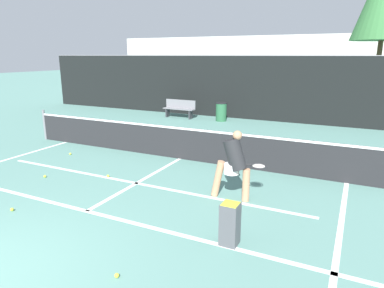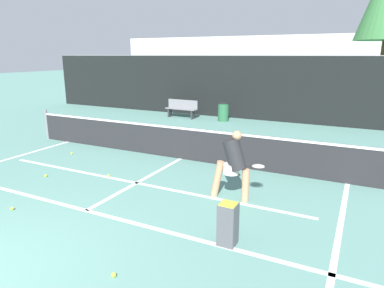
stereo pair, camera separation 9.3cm
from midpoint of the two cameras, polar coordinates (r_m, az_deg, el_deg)
court_baseline_near at (r=7.14m, az=-16.85°, el=-10.56°), size 11.00×0.10×0.01m
court_service_line at (r=8.32m, az=-8.91°, el=-6.42°), size 8.25×0.10×0.01m
court_center_mark at (r=8.52m, az=-7.87°, el=-5.86°), size 0.10×3.89×0.01m
court_sideline_left at (r=11.59m, az=-26.61°, el=-1.76°), size 0.10×4.89×0.01m
court_sideline_right at (r=7.18m, az=24.03°, el=-11.10°), size 0.10×4.89×0.01m
net at (r=9.95m, az=-1.65°, el=0.35°), size 11.09×0.09×1.07m
fence_back at (r=16.31m, az=10.40°, el=9.14°), size 24.00×0.06×2.95m
player_practicing at (r=7.14m, az=7.29°, el=-3.15°), size 1.13×0.62×1.50m
tennis_ball_scattered_0 at (r=5.14m, az=-12.37°, el=-20.53°), size 0.07×0.07×0.07m
tennis_ball_scattered_1 at (r=8.85m, az=-13.47°, el=-5.15°), size 0.07×0.07×0.07m
tennis_ball_scattered_2 at (r=7.70m, az=-27.47°, el=-9.52°), size 0.07×0.07×0.07m
tennis_ball_scattered_3 at (r=11.12m, az=-19.19°, el=-1.49°), size 0.07×0.07×0.07m
tennis_ball_scattered_4 at (r=9.33m, az=-22.93°, el=-4.89°), size 0.07×0.07×0.07m
ball_hopper at (r=5.62m, az=6.49°, el=-12.97°), size 0.28×0.28×0.71m
courtside_bench at (r=16.64m, az=-1.56°, el=6.00°), size 1.61×0.42×0.86m
trash_bin at (r=15.85m, az=5.41°, el=5.37°), size 0.51×0.51×0.85m
parked_car at (r=19.33m, az=19.83°, el=6.90°), size 1.87×3.93×1.54m
building_far at (r=32.12m, az=18.98°, el=12.70°), size 36.00×2.40×4.61m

